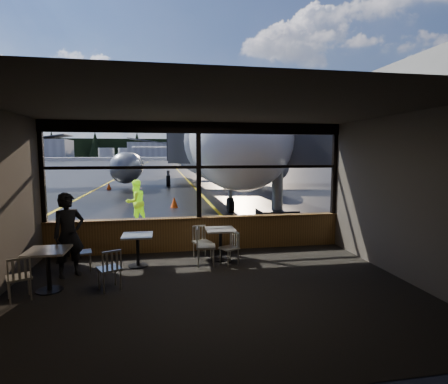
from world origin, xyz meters
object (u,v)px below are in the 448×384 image
object	(u,v)px
chair_near_e	(229,248)
chair_near_n	(202,243)
cafe_table_near	(220,244)
jet_bridge	(267,157)
ground_crew	(136,202)
cafe_table_mid	(138,251)
passenger	(69,235)
cone_wing	(109,186)
chair_mid_s	(109,269)
chair_mid_w	(82,253)
chair_near_w	(206,247)
cone_nose	(174,202)
cafe_table_left	(49,271)
chair_left_s	(19,278)
airliner	(199,113)

from	to	relation	value
chair_near_e	chair_near_n	xyz separation A→B (m)	(-0.59, 0.58, 0.02)
cafe_table_near	jet_bridge	bearing A→B (deg)	63.91
chair_near_e	chair_near_n	bearing A→B (deg)	17.09
ground_crew	jet_bridge	bearing A→B (deg)	154.91
jet_bridge	cafe_table_mid	xyz separation A→B (m)	(-5.17, -6.66, -2.16)
chair_near_e	passenger	world-z (taller)	passenger
chair_near_e	cone_wing	bearing A→B (deg)	-11.84
cafe_table_mid	chair_mid_s	size ratio (longest dim) A/B	0.92
jet_bridge	chair_mid_w	world-z (taller)	jet_bridge
chair_near_w	cone_wing	size ratio (longest dim) A/B	1.83
chair_mid_w	chair_mid_s	bearing A→B (deg)	17.37
cone_nose	cone_wing	size ratio (longest dim) A/B	1.04
chair_near_w	chair_mid_s	distance (m)	2.33
cafe_table_left	chair_near_w	xyz separation A→B (m)	(3.18, 1.02, 0.05)
jet_bridge	cafe_table_left	bearing A→B (deg)	-130.52
ground_crew	cone_nose	bearing A→B (deg)	-151.21
cafe_table_near	chair_left_s	bearing A→B (deg)	-155.52
chair_near_w	cone_nose	size ratio (longest dim) A/B	1.76
chair_left_s	passenger	xyz separation A→B (m)	(0.58, 1.17, 0.50)
chair_near_e	jet_bridge	bearing A→B (deg)	-51.57
jet_bridge	passenger	distance (m)	9.82
cone_wing	ground_crew	bearing A→B (deg)	-77.75
cafe_table_near	chair_mid_s	xyz separation A→B (m)	(-2.46, -1.58, 0.02)
chair_near_e	chair_near_w	world-z (taller)	chair_near_w
chair_mid_s	chair_mid_w	distance (m)	1.49
cafe_table_mid	cafe_table_left	distance (m)	2.02
jet_bridge	chair_near_w	xyz separation A→B (m)	(-3.58, -6.89, -2.08)
chair_left_s	cone_nose	distance (m)	11.19
airliner	cafe_table_mid	xyz separation A→B (m)	(-3.53, -20.23, -5.55)
chair_mid_s	chair_near_w	bearing A→B (deg)	3.83
chair_mid_w	chair_near_e	bearing A→B (deg)	73.61
cafe_table_near	cone_nose	distance (m)	8.97
cone_wing	airliner	bearing A→B (deg)	8.47
chair_near_n	chair_mid_s	size ratio (longest dim) A/B	1.01
passenger	cone_wing	xyz separation A→B (m)	(-2.05, 19.64, -0.66)
chair_near_n	chair_mid_s	world-z (taller)	chair_near_n
chair_mid_s	cone_nose	size ratio (longest dim) A/B	1.59
cafe_table_left	cone_wing	size ratio (longest dim) A/B	1.63
passenger	chair_mid_w	bearing A→B (deg)	27.92
cafe_table_left	chair_near_n	size ratio (longest dim) A/B	0.98
chair_mid_s	ground_crew	size ratio (longest dim) A/B	0.50
chair_near_e	chair_left_s	distance (m)	4.36
airliner	passenger	size ratio (longest dim) A/B	21.18
chair_near_w	chair_mid_w	world-z (taller)	chair_near_w
airliner	cafe_table_mid	bearing A→B (deg)	-100.36
cafe_table_left	chair_near_n	world-z (taller)	chair_near_n
cafe_table_left	passenger	distance (m)	0.97
chair_near_e	cone_nose	xyz separation A→B (m)	(-1.01, 9.37, -0.14)
cafe_table_left	chair_mid_w	xyz separation A→B (m)	(0.37, 1.15, 0.01)
airliner	chair_near_e	size ratio (longest dim) A/B	48.65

